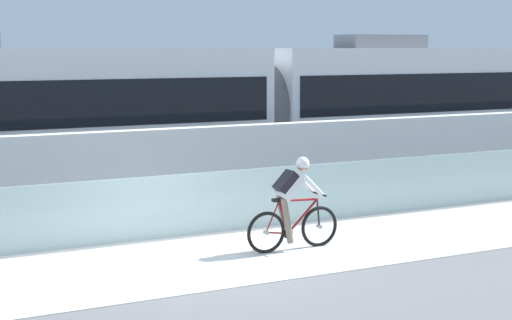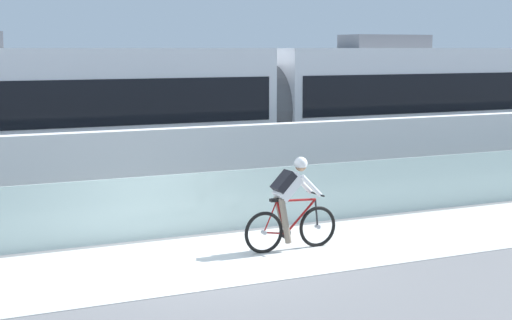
% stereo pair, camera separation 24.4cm
% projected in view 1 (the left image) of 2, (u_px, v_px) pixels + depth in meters
% --- Properties ---
extents(ground_plane, '(200.00, 200.00, 0.00)m').
position_uv_depth(ground_plane, '(199.00, 262.00, 13.42)').
color(ground_plane, slate).
extents(bike_path_deck, '(32.00, 3.20, 0.01)m').
position_uv_depth(bike_path_deck, '(199.00, 262.00, 13.41)').
color(bike_path_deck, beige).
rests_on(bike_path_deck, ground).
extents(glass_parapet, '(32.00, 0.05, 1.16)m').
position_uv_depth(glass_parapet, '(158.00, 208.00, 14.97)').
color(glass_parapet, '#ADC6C1').
rests_on(glass_parapet, ground).
extents(concrete_barrier_wall, '(32.00, 0.36, 1.82)m').
position_uv_depth(concrete_barrier_wall, '(126.00, 176.00, 16.51)').
color(concrete_barrier_wall, silver).
rests_on(concrete_barrier_wall, ground).
extents(tram_rail_near, '(32.00, 0.08, 0.01)m').
position_uv_depth(tram_rail_near, '(92.00, 200.00, 18.82)').
color(tram_rail_near, '#595654').
rests_on(tram_rail_near, ground).
extents(tram_rail_far, '(32.00, 0.08, 0.01)m').
position_uv_depth(tram_rail_far, '(76.00, 191.00, 20.08)').
color(tram_rail_far, '#595654').
rests_on(tram_rail_far, ground).
extents(tram, '(22.56, 2.54, 3.81)m').
position_uv_depth(tram, '(259.00, 109.00, 21.31)').
color(tram, silver).
rests_on(tram, ground).
extents(cyclist_on_bike, '(1.77, 0.58, 1.61)m').
position_uv_depth(cyclist_on_bike, '(293.00, 204.00, 14.10)').
color(cyclist_on_bike, black).
rests_on(cyclist_on_bike, ground).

